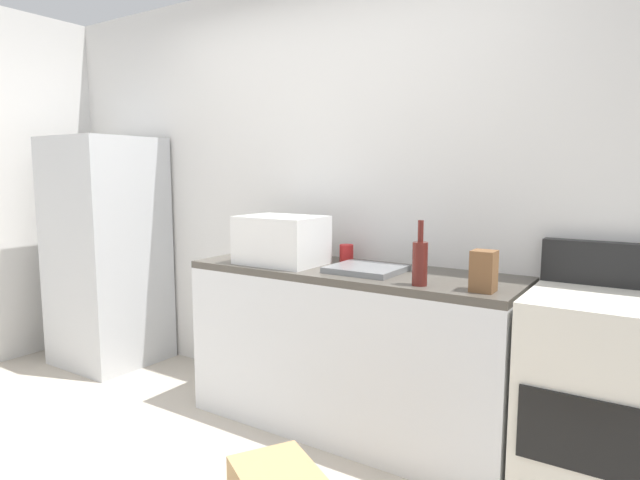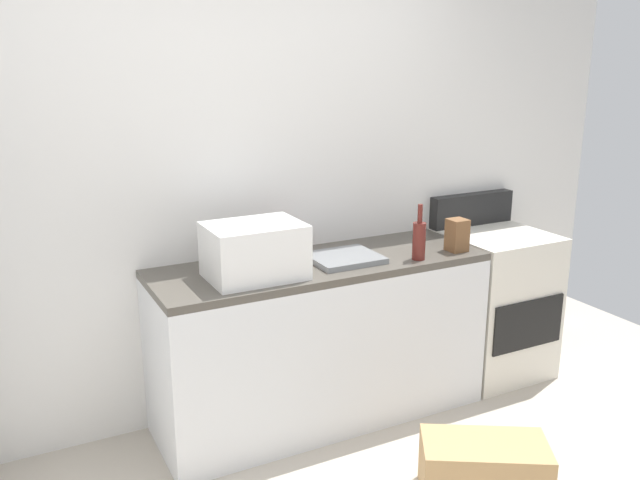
# 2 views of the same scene
# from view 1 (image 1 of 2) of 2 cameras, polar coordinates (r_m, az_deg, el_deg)

# --- Properties ---
(wall_back) EXTENTS (5.00, 0.10, 2.60)m
(wall_back) POSITION_cam_1_polar(r_m,az_deg,el_deg) (3.30, 1.86, 5.25)
(wall_back) COLOR silver
(wall_back) RESTS_ON ground_plane
(kitchen_counter) EXTENTS (1.80, 0.60, 0.90)m
(kitchen_counter) POSITION_cam_1_polar(r_m,az_deg,el_deg) (3.00, 3.22, -11.51)
(kitchen_counter) COLOR silver
(kitchen_counter) RESTS_ON ground_plane
(refrigerator) EXTENTS (0.68, 0.66, 1.66)m
(refrigerator) POSITION_cam_1_polar(r_m,az_deg,el_deg) (4.27, -21.69, -1.14)
(refrigerator) COLOR silver
(refrigerator) RESTS_ON ground_plane
(stove_oven) EXTENTS (0.60, 0.61, 1.10)m
(stove_oven) POSITION_cam_1_polar(r_m,az_deg,el_deg) (2.65, 27.58, -14.58)
(stove_oven) COLOR silver
(stove_oven) RESTS_ON ground_plane
(microwave) EXTENTS (0.46, 0.34, 0.27)m
(microwave) POSITION_cam_1_polar(r_m,az_deg,el_deg) (3.02, -4.12, 0.01)
(microwave) COLOR white
(microwave) RESTS_ON kitchen_counter
(sink_basin) EXTENTS (0.36, 0.32, 0.03)m
(sink_basin) POSITION_cam_1_polar(r_m,az_deg,el_deg) (2.79, 4.92, -3.10)
(sink_basin) COLOR slate
(sink_basin) RESTS_ON kitchen_counter
(wine_bottle) EXTENTS (0.07, 0.07, 0.30)m
(wine_bottle) POSITION_cam_1_polar(r_m,az_deg,el_deg) (2.48, 10.59, -2.29)
(wine_bottle) COLOR #591E19
(wine_bottle) RESTS_ON kitchen_counter
(coffee_mug) EXTENTS (0.08, 0.08, 0.10)m
(coffee_mug) POSITION_cam_1_polar(r_m,az_deg,el_deg) (3.09, 2.84, -1.41)
(coffee_mug) COLOR red
(coffee_mug) RESTS_ON kitchen_counter
(knife_block) EXTENTS (0.10, 0.10, 0.18)m
(knife_block) POSITION_cam_1_polar(r_m,az_deg,el_deg) (2.42, 17.03, -3.18)
(knife_block) COLOR brown
(knife_block) RESTS_ON kitchen_counter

